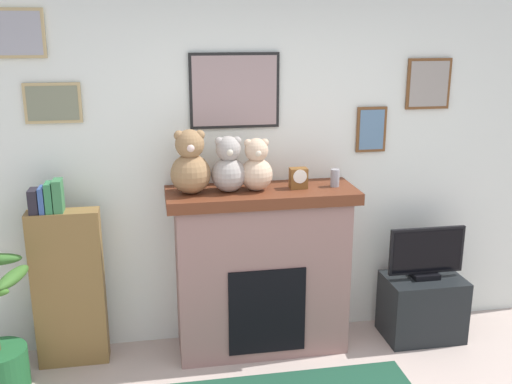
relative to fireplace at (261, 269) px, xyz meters
The scene contains 10 objects.
back_wall 0.74m from the fireplace, 90.19° to the left, with size 5.20×0.15×2.60m.
fireplace is the anchor object (origin of this frame).
bookshelf 1.36m from the fireplace, behind, with size 0.48×0.16×1.35m.
tv_stand 1.31m from the fireplace, ahead, with size 0.59×0.40×0.49m, color black.
television 1.25m from the fireplace, ahead, with size 0.58×0.14×0.40m.
candle_jar 0.85m from the fireplace, ahead, with size 0.06×0.06×0.13m, color gray.
mantel_clock 0.73m from the fireplace, ahead, with size 0.12×0.09×0.15m.
teddy_bear_brown 0.95m from the fireplace, behind, with size 0.27×0.27×0.44m.
teddy_bear_cream 0.82m from the fireplace, behind, with size 0.24×0.24×0.39m.
teddy_bear_tan 0.77m from the fireplace, 155.14° to the right, with size 0.23×0.23×0.37m.
Camera 1 is at (-0.74, -2.21, 2.33)m, focal length 41.44 mm.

